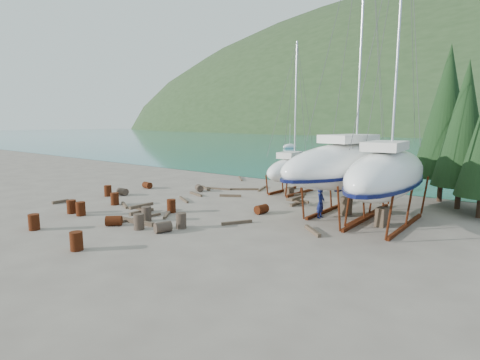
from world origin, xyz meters
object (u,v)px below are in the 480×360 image
Objects in this scene: large_sailboat_near at (352,165)px; large_sailboat_far at (387,173)px; small_sailboat_shore at (292,169)px; worker at (321,203)px.

large_sailboat_far is (2.68, -1.38, -0.20)m from large_sailboat_near.
small_sailboat_shore reaches higher than worker.
large_sailboat_near reaches higher than worker.
small_sailboat_shore is 8.56m from worker.
large_sailboat_near is 7.86m from small_sailboat_shore.
large_sailboat_near is at bearing 147.96° from large_sailboat_far.
large_sailboat_near is at bearing -26.06° from worker.
worker is at bearing -100.53° from large_sailboat_near.
large_sailboat_far is 10.83m from small_sailboat_shore.
large_sailboat_far is 1.48× the size of small_sailboat_shore.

